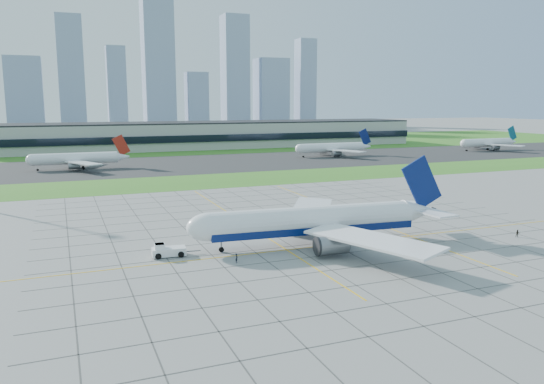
# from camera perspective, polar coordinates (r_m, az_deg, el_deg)

# --- Properties ---
(ground) EXTENTS (1400.00, 1400.00, 0.00)m
(ground) POSITION_cam_1_polar(r_m,az_deg,el_deg) (106.18, 6.12, -5.39)
(ground) COLOR #999994
(ground) RESTS_ON ground
(grass_median) EXTENTS (700.00, 35.00, 0.04)m
(grass_median) POSITION_cam_1_polar(r_m,az_deg,el_deg) (188.80, -6.80, 1.19)
(grass_median) COLOR #377421
(grass_median) RESTS_ON ground
(asphalt_taxiway) EXTENTS (700.00, 75.00, 0.04)m
(asphalt_taxiway) POSITION_cam_1_polar(r_m,az_deg,el_deg) (241.90, -10.22, 2.94)
(asphalt_taxiway) COLOR #383838
(asphalt_taxiway) RESTS_ON ground
(grass_far) EXTENTS (700.00, 145.00, 0.04)m
(grass_far) POSITION_cam_1_polar(r_m,az_deg,el_deg) (349.86, -13.93, 4.82)
(grass_far) COLOR #377421
(grass_far) RESTS_ON ground
(apron_markings) EXTENTS (120.00, 130.00, 0.03)m
(apron_markings) POSITION_cam_1_polar(r_m,az_deg,el_deg) (115.95, 3.73, -4.07)
(apron_markings) COLOR #474744
(apron_markings) RESTS_ON ground
(terminal) EXTENTS (260.00, 43.00, 15.80)m
(terminal) POSITION_cam_1_polar(r_m,az_deg,el_deg) (332.85, -6.50, 6.17)
(terminal) COLOR #B7B7B2
(terminal) RESTS_ON ground
(city_skyline) EXTENTS (523.00, 32.40, 160.00)m
(city_skyline) POSITION_cam_1_polar(r_m,az_deg,el_deg) (612.52, -18.59, 12.06)
(city_skyline) COLOR #94A4C1
(city_skyline) RESTS_ON ground
(airliner) EXTENTS (53.37, 53.91, 16.80)m
(airliner) POSITION_cam_1_polar(r_m,az_deg,el_deg) (103.32, 4.61, -3.17)
(airliner) COLOR white
(airliner) RESTS_ON ground
(pushback_tug) EXTENTS (8.87, 3.49, 2.44)m
(pushback_tug) POSITION_cam_1_polar(r_m,az_deg,el_deg) (97.68, -11.22, -6.20)
(pushback_tug) COLOR white
(pushback_tug) RESTS_ON ground
(crew_near) EXTENTS (0.67, 0.73, 1.67)m
(crew_near) POSITION_cam_1_polar(r_m,az_deg,el_deg) (92.36, -3.82, -7.11)
(crew_near) COLOR black
(crew_near) RESTS_ON ground
(crew_far) EXTENTS (0.96, 0.94, 1.56)m
(crew_far) POSITION_cam_1_polar(r_m,az_deg,el_deg) (120.41, 24.91, -4.07)
(crew_far) COLOR black
(crew_far) RESTS_ON ground
(distant_jet_1) EXTENTS (38.90, 42.66, 14.08)m
(distant_jet_1) POSITION_cam_1_polar(r_m,az_deg,el_deg) (234.92, -20.22, 3.41)
(distant_jet_1) COLOR white
(distant_jet_1) RESTS_ON ground
(distant_jet_2) EXTENTS (41.58, 42.66, 14.08)m
(distant_jet_2) POSITION_cam_1_polar(r_m,az_deg,el_deg) (275.95, 6.50, 4.77)
(distant_jet_2) COLOR white
(distant_jet_2) RESTS_ON ground
(distant_jet_3) EXTENTS (39.03, 42.66, 14.08)m
(distant_jet_3) POSITION_cam_1_polar(r_m,az_deg,el_deg) (333.65, 22.21, 4.94)
(distant_jet_3) COLOR white
(distant_jet_3) RESTS_ON ground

